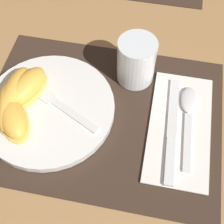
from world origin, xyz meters
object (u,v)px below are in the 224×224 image
object	(u,v)px
spoon	(189,111)
citrus_wedge_0	(26,87)
knife	(172,131)
juice_glass	(136,63)
citrus_wedge_3	(13,118)
citrus_wedge_1	(15,93)
citrus_wedge_2	(8,105)
plate	(49,108)
fork	(55,102)

from	to	relation	value
spoon	citrus_wedge_0	bearing A→B (deg)	-175.56
knife	juice_glass	bearing A→B (deg)	126.74
juice_glass	citrus_wedge_3	world-z (taller)	juice_glass
juice_glass	citrus_wedge_1	xyz separation A→B (m)	(-0.22, -0.11, -0.01)
citrus_wedge_0	citrus_wedge_2	bearing A→B (deg)	-114.15
citrus_wedge_1	citrus_wedge_0	bearing A→B (deg)	45.79
citrus_wedge_1	juice_glass	bearing A→B (deg)	27.11
plate	knife	distance (m)	0.24
knife	citrus_wedge_3	bearing A→B (deg)	-171.40
juice_glass	citrus_wedge_0	bearing A→B (deg)	-154.90
plate	citrus_wedge_3	bearing A→B (deg)	-136.87
fork	knife	bearing A→B (deg)	-3.23
spoon	citrus_wedge_2	bearing A→B (deg)	-168.25
knife	citrus_wedge_0	bearing A→B (deg)	174.95
knife	fork	world-z (taller)	fork
knife	citrus_wedge_2	world-z (taller)	citrus_wedge_2
fork	citrus_wedge_0	size ratio (longest dim) A/B	1.43
spoon	citrus_wedge_0	distance (m)	0.32
citrus_wedge_0	citrus_wedge_3	bearing A→B (deg)	-91.95
citrus_wedge_1	citrus_wedge_3	world-z (taller)	citrus_wedge_1
plate	juice_glass	bearing A→B (deg)	37.41
plate	citrus_wedge_0	distance (m)	0.06
spoon	fork	size ratio (longest dim) A/B	1.09
spoon	citrus_wedge_3	bearing A→B (deg)	-163.56
fork	citrus_wedge_3	bearing A→B (deg)	-137.40
plate	fork	world-z (taller)	fork
citrus_wedge_0	citrus_wedge_1	size ratio (longest dim) A/B	0.92
plate	spoon	distance (m)	0.27
spoon	fork	world-z (taller)	fork
fork	citrus_wedge_3	size ratio (longest dim) A/B	1.49
plate	knife	world-z (taller)	plate
citrus_wedge_0	juice_glass	bearing A→B (deg)	25.10
juice_glass	citrus_wedge_3	distance (m)	0.26
plate	citrus_wedge_1	world-z (taller)	citrus_wedge_1
spoon	citrus_wedge_0	size ratio (longest dim) A/B	1.56
spoon	plate	bearing A→B (deg)	-169.96
juice_glass	citrus_wedge_3	xyz separation A→B (m)	(-0.20, -0.16, -0.01)
spoon	citrus_wedge_0	xyz separation A→B (m)	(-0.32, -0.02, 0.03)
plate	fork	xyz separation A→B (m)	(0.01, 0.01, 0.01)
citrus_wedge_0	citrus_wedge_3	xyz separation A→B (m)	(-0.00, -0.07, -0.00)
knife	citrus_wedge_0	distance (m)	0.29
spoon	citrus_wedge_0	world-z (taller)	citrus_wedge_0
knife	fork	xyz separation A→B (m)	(-0.23, 0.01, 0.01)
juice_glass	citrus_wedge_2	size ratio (longest dim) A/B	0.78
juice_glass	citrus_wedge_2	world-z (taller)	juice_glass
plate	citrus_wedge_0	size ratio (longest dim) A/B	2.20
citrus_wedge_2	fork	bearing A→B (deg)	22.37
juice_glass	spoon	world-z (taller)	juice_glass
spoon	citrus_wedge_3	size ratio (longest dim) A/B	1.62
citrus_wedge_3	citrus_wedge_1	bearing A→B (deg)	105.50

